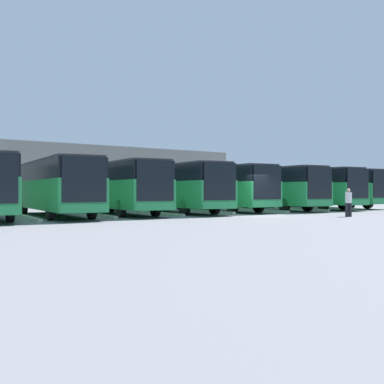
# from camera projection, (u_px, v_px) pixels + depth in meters

# --- Properties ---
(ground_plane) EXTENTS (600.00, 600.00, 0.00)m
(ground_plane) POSITION_uv_depth(u_px,v_px,m) (259.00, 215.00, 28.94)
(ground_plane) COLOR slate
(bus_0) EXTENTS (4.03, 12.62, 3.22)m
(bus_0) POSITION_uv_depth(u_px,v_px,m) (325.00, 187.00, 42.80)
(bus_0) COLOR #238447
(bus_0) RESTS_ON ground_plane
(curb_divider_0) EXTENTS (1.05, 6.07, 0.15)m
(curb_divider_0) POSITION_uv_depth(u_px,v_px,m) (327.00, 208.00, 40.10)
(curb_divider_0) COLOR #B2B2AD
(curb_divider_0) RESTS_ON ground_plane
(bus_1) EXTENTS (4.03, 12.62, 3.22)m
(bus_1) POSITION_uv_depth(u_px,v_px,m) (300.00, 187.00, 39.80)
(bus_1) COLOR #238447
(bus_1) RESTS_ON ground_plane
(curb_divider_1) EXTENTS (1.05, 6.07, 0.15)m
(curb_divider_1) POSITION_uv_depth(u_px,v_px,m) (300.00, 209.00, 37.10)
(curb_divider_1) COLOR #B2B2AD
(curb_divider_1) RESTS_ON ground_plane
(bus_2) EXTENTS (4.03, 12.62, 3.22)m
(bus_2) POSITION_uv_depth(u_px,v_px,m) (263.00, 187.00, 37.40)
(bus_2) COLOR #238447
(bus_2) RESTS_ON ground_plane
(curb_divider_2) EXTENTS (1.05, 6.07, 0.15)m
(curb_divider_2) POSITION_uv_depth(u_px,v_px,m) (261.00, 210.00, 34.70)
(curb_divider_2) COLOR #B2B2AD
(curb_divider_2) RESTS_ON ground_plane
(bus_3) EXTENTS (4.03, 12.62, 3.22)m
(bus_3) POSITION_uv_depth(u_px,v_px,m) (216.00, 187.00, 35.56)
(bus_3) COLOR #238447
(bus_3) RESTS_ON ground_plane
(curb_divider_3) EXTENTS (1.05, 6.07, 0.15)m
(curb_divider_3) POSITION_uv_depth(u_px,v_px,m) (209.00, 211.00, 32.86)
(curb_divider_3) COLOR #B2B2AD
(curb_divider_3) RESTS_ON ground_plane
(bus_4) EXTENTS (4.03, 12.62, 3.22)m
(bus_4) POSITION_uv_depth(u_px,v_px,m) (172.00, 186.00, 32.83)
(bus_4) COLOR #238447
(bus_4) RESTS_ON ground_plane
(curb_divider_4) EXTENTS (1.05, 6.07, 0.15)m
(curb_divider_4) POSITION_uv_depth(u_px,v_px,m) (161.00, 213.00, 30.14)
(curb_divider_4) COLOR #B2B2AD
(curb_divider_4) RESTS_ON ground_plane
(bus_5) EXTENTS (4.03, 12.62, 3.22)m
(bus_5) POSITION_uv_depth(u_px,v_px,m) (116.00, 186.00, 30.63)
(bus_5) COLOR #238447
(bus_5) RESTS_ON ground_plane
(curb_divider_5) EXTENTS (1.05, 6.07, 0.15)m
(curb_divider_5) POSITION_uv_depth(u_px,v_px,m) (98.00, 215.00, 27.93)
(curb_divider_5) COLOR #B2B2AD
(curb_divider_5) RESTS_ON ground_plane
(bus_6) EXTENTS (4.03, 12.62, 3.22)m
(bus_6) POSITION_uv_depth(u_px,v_px,m) (55.00, 185.00, 27.87)
(bus_6) COLOR #238447
(bus_6) RESTS_ON ground_plane
(curb_divider_6) EXTENTS (1.05, 6.07, 0.15)m
(curb_divider_6) POSITION_uv_depth(u_px,v_px,m) (29.00, 218.00, 25.17)
(curb_divider_6) COLOR #B2B2AD
(curb_divider_6) RESTS_ON ground_plane
(pedestrian) EXTENTS (0.49, 0.49, 1.62)m
(pedestrian) POSITION_uv_depth(u_px,v_px,m) (349.00, 202.00, 27.55)
(pedestrian) COLOR black
(pedestrian) RESTS_ON ground_plane
(station_building) EXTENTS (30.04, 12.60, 5.83)m
(station_building) POSITION_uv_depth(u_px,v_px,m) (85.00, 177.00, 49.69)
(station_building) COLOR gray
(station_building) RESTS_ON ground_plane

